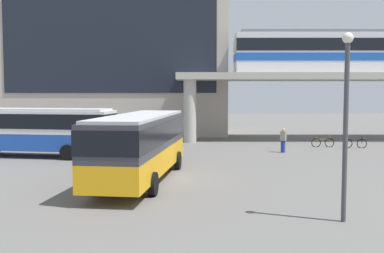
{
  "coord_description": "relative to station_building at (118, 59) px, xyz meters",
  "views": [
    {
      "loc": [
        1.28,
        -22.61,
        4.29
      ],
      "look_at": [
        1.41,
        5.21,
        2.2
      ],
      "focal_mm": 42.59,
      "sensor_mm": 36.0,
      "label": 1
    }
  ],
  "objects": [
    {
      "name": "pedestrian_waiting_near_stop",
      "position": [
        6.28,
        -18.55,
        -7.03
      ],
      "size": [
        0.48,
        0.44,
        1.78
      ],
      "color": "#26262D",
      "rests_on": "ground_plane"
    },
    {
      "name": "bicycle_black",
      "position": [
        20.27,
        -13.86,
        -7.51
      ],
      "size": [
        1.76,
        0.47,
        1.04
      ],
      "color": "black",
      "rests_on": "ground_plane"
    },
    {
      "name": "train",
      "position": [
        23.95,
        -7.18,
        0.09
      ],
      "size": [
        24.76,
        2.96,
        3.84
      ],
      "color": "silver",
      "rests_on": "elevated_platform"
    },
    {
      "name": "bus_main",
      "position": [
        5.21,
        -27.04,
        -5.88
      ],
      "size": [
        3.89,
        11.27,
        3.22
      ],
      "color": "orange",
      "rests_on": "ground_plane"
    },
    {
      "name": "pedestrian_near_building",
      "position": [
        4.13,
        -19.57,
        -7.07
      ],
      "size": [
        0.47,
        0.46,
        1.69
      ],
      "color": "maroon",
      "rests_on": "ground_plane"
    },
    {
      "name": "lamp_post",
      "position": [
        12.71,
        -34.01,
        -4.19
      ],
      "size": [
        0.36,
        0.36,
        6.22
      ],
      "color": "#3F3F44",
      "rests_on": "ground_plane"
    },
    {
      "name": "pedestrian_walking_across",
      "position": [
        14.19,
        -16.53,
        -7.04
      ],
      "size": [
        0.48,
        0.42,
        1.75
      ],
      "color": "navy",
      "rests_on": "ground_plane"
    },
    {
      "name": "elevated_platform",
      "position": [
        22.78,
        -7.18,
        -2.67
      ],
      "size": [
        32.96,
        6.68,
        5.98
      ],
      "color": "#ADA89E",
      "rests_on": "ground_plane"
    },
    {
      "name": "bus_secondary",
      "position": [
        -3.02,
        -18.58,
        -5.88
      ],
      "size": [
        11.31,
        4.32,
        3.22
      ],
      "color": "#1E4CB2",
      "rests_on": "ground_plane"
    },
    {
      "name": "bicycle_brown",
      "position": [
        17.96,
        -13.33,
        -7.51
      ],
      "size": [
        1.79,
        0.08,
        1.04
      ],
      "color": "black",
      "rests_on": "ground_plane"
    },
    {
      "name": "station_building",
      "position": [
        0.0,
        0.0,
        0.0
      ],
      "size": [
        22.17,
        11.9,
        15.72
      ],
      "color": "#B2A899",
      "rests_on": "ground_plane"
    },
    {
      "name": "ground_plane",
      "position": [
        6.4,
        -16.25,
        -7.86
      ],
      "size": [
        120.0,
        120.0,
        0.0
      ],
      "primitive_type": "plane",
      "color": "#605E5B"
    }
  ]
}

